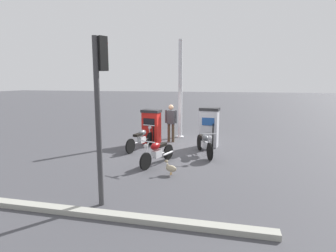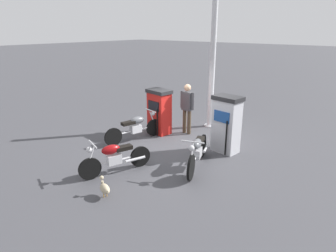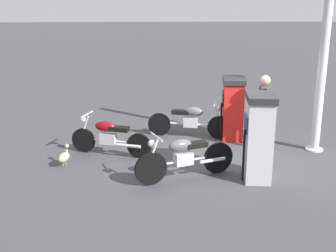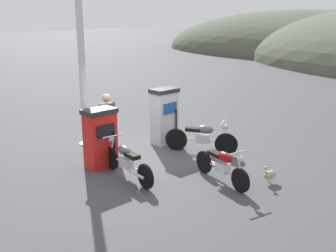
{
  "view_description": "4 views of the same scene",
  "coord_description": "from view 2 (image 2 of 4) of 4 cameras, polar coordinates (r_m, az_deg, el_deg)",
  "views": [
    {
      "loc": [
        11.24,
        2.18,
        2.81
      ],
      "look_at": [
        1.02,
        -0.2,
        1.07
      ],
      "focal_mm": 29.19,
      "sensor_mm": 36.0,
      "label": 1
    },
    {
      "loc": [
        7.01,
        5.06,
        3.53
      ],
      "look_at": [
        0.72,
        -0.02,
        0.8
      ],
      "focal_mm": 31.34,
      "sensor_mm": 36.0,
      "label": 2
    },
    {
      "loc": [
        1.74,
        9.05,
        3.39
      ],
      "look_at": [
        1.34,
        0.46,
        0.86
      ],
      "focal_mm": 46.14,
      "sensor_mm": 36.0,
      "label": 3
    },
    {
      "loc": [
        7.43,
        -8.15,
        3.96
      ],
      "look_at": [
        0.59,
        0.3,
        0.91
      ],
      "focal_mm": 44.77,
      "sensor_mm": 36.0,
      "label": 4
    }
  ],
  "objects": [
    {
      "name": "ground_plane",
      "position": [
        9.34,
        2.92,
        -3.58
      ],
      "size": [
        120.0,
        120.0,
        0.0
      ],
      "primitive_type": "plane",
      "color": "#424247"
    },
    {
      "name": "fuel_pump_near",
      "position": [
        10.11,
        -1.72,
        2.88
      ],
      "size": [
        0.67,
        0.89,
        1.54
      ],
      "color": "red",
      "rests_on": "ground"
    },
    {
      "name": "fuel_pump_far",
      "position": [
        8.7,
        11.27,
        0.38
      ],
      "size": [
        0.66,
        0.88,
        1.69
      ],
      "color": "silver",
      "rests_on": "ground"
    },
    {
      "name": "motorcycle_near_pump",
      "position": [
        9.56,
        -6.38,
        -0.22
      ],
      "size": [
        2.08,
        0.78,
        0.93
      ],
      "color": "black",
      "rests_on": "ground"
    },
    {
      "name": "motorcycle_far_pump",
      "position": [
        7.71,
        5.76,
        -4.84
      ],
      "size": [
        1.98,
        0.89,
        0.96
      ],
      "color": "black",
      "rests_on": "ground"
    },
    {
      "name": "motorcycle_extra",
      "position": [
        7.51,
        -10.35,
        -5.91
      ],
      "size": [
        1.83,
        0.85,
        0.92
      ],
      "color": "black",
      "rests_on": "ground"
    },
    {
      "name": "attendant_person",
      "position": [
        10.02,
        3.75,
        4.0
      ],
      "size": [
        0.25,
        0.57,
        1.74
      ],
      "color": "#473828",
      "rests_on": "ground"
    },
    {
      "name": "wandering_duck",
      "position": [
        6.65,
        -12.22,
        -11.72
      ],
      "size": [
        0.29,
        0.44,
        0.45
      ],
      "color": "tan",
      "rests_on": "ground"
    },
    {
      "name": "canopy_support_pole",
      "position": [
        10.67,
        8.63,
        11.92
      ],
      "size": [
        0.4,
        0.4,
        4.79
      ],
      "color": "silver",
      "rests_on": "ground"
    }
  ]
}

